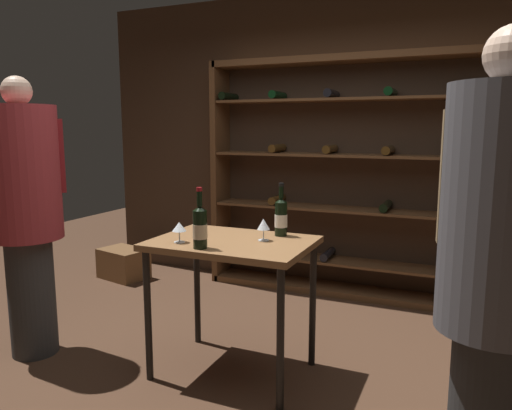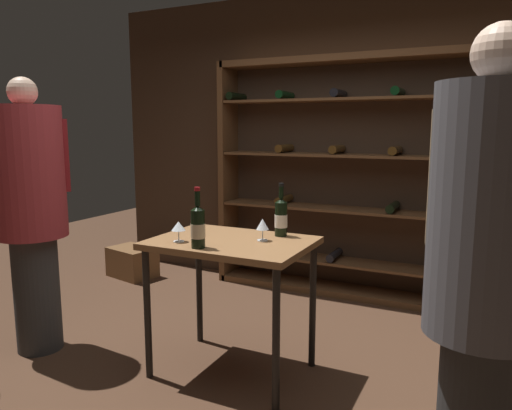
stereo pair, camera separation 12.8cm
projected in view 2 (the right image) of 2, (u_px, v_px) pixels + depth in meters
ground_plane at (253, 379)px, 3.08m from camera, size 10.01×10.01×0.00m
back_wall at (347, 143)px, 4.63m from camera, size 5.06×0.10×2.83m
wine_rack at (367, 180)px, 4.39m from camera, size 2.87×0.32×2.19m
tasting_table at (232, 256)px, 3.06m from camera, size 0.97×0.69×0.87m
person_guest_blue_shirt at (486, 271)px, 1.74m from camera, size 0.43×0.42×1.91m
person_bystander_dark_jacket at (31, 204)px, 3.34m from camera, size 0.47×0.47×1.89m
wine_crate at (132, 262)px, 5.17m from camera, size 0.54×0.44×0.31m
wine_bottle_amber_reserve at (281, 217)px, 3.13m from camera, size 0.08×0.08×0.34m
wine_bottle_green_slim at (198, 226)px, 2.82m from camera, size 0.08×0.08×0.36m
wine_glass_stemmed_center at (178, 227)px, 2.98m from camera, size 0.09×0.09×0.13m
wine_glass_stemmed_right at (263, 225)px, 3.00m from camera, size 0.08×0.08×0.14m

